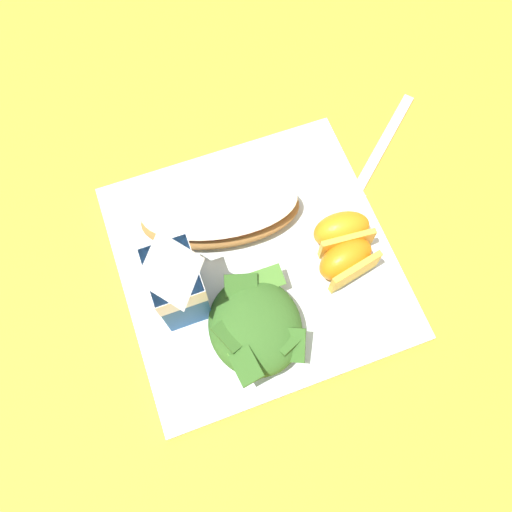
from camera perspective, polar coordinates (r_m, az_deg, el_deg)
ground at (r=0.55m, az=0.00°, el=-0.97°), size 3.00×3.00×0.00m
white_plate at (r=0.54m, az=0.00°, el=-0.68°), size 0.28×0.28×0.02m
cheesy_pizza_bread at (r=0.54m, az=-4.03°, el=5.03°), size 0.11×0.18×0.04m
green_salad_pile at (r=0.49m, az=-0.09°, el=-7.89°), size 0.11×0.09×0.04m
milk_carton at (r=0.47m, az=-9.03°, el=-2.79°), size 0.06×0.05×0.11m
orange_wedge_front at (r=0.52m, az=10.18°, el=-0.52°), size 0.05×0.07×0.04m
orange_wedge_middle at (r=0.53m, az=9.67°, el=2.77°), size 0.04×0.06×0.04m
metal_fork at (r=0.62m, az=12.96°, el=10.14°), size 0.14×0.15×0.01m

